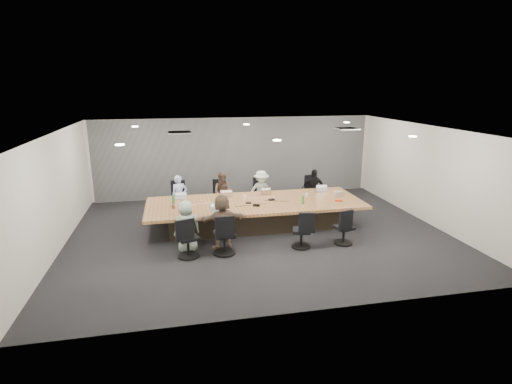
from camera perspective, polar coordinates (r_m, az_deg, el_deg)
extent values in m
cube|color=black|center=(10.96, 0.43, -5.85)|extent=(10.00, 8.00, 0.00)
cube|color=white|center=(10.29, 0.46, 8.87)|extent=(10.00, 8.00, 0.00)
cube|color=beige|center=(14.39, -2.94, 5.00)|extent=(10.00, 0.00, 2.80)
cube|color=beige|center=(6.86, 7.57, -6.56)|extent=(10.00, 0.00, 2.80)
cube|color=beige|center=(10.69, -26.75, -0.16)|extent=(0.00, 8.00, 2.80)
cube|color=beige|center=(12.56, 23.37, 2.29)|extent=(0.00, 8.00, 2.80)
cube|color=slate|center=(14.31, -2.89, 4.95)|extent=(9.80, 0.04, 2.80)
cube|color=#2F261C|center=(11.30, -0.10, -3.40)|extent=(4.80, 1.40, 0.66)
cube|color=#A97140|center=(11.19, -0.10, -1.60)|extent=(6.00, 2.20, 0.08)
imported|color=#A3B6E7|center=(12.29, -10.87, -0.62)|extent=(0.51, 0.38, 1.29)
cube|color=#B2B2B7|center=(11.74, -10.83, -0.83)|extent=(0.37, 0.29, 0.02)
imported|color=#4A372D|center=(12.37, -4.69, -0.19)|extent=(0.75, 0.65, 1.33)
cube|color=#8C6647|center=(11.82, -4.36, -0.49)|extent=(0.36, 0.25, 0.02)
imported|color=#A1B7A0|center=(12.57, 0.75, 0.09)|extent=(0.90, 0.57, 1.32)
cube|color=#8C6647|center=(12.03, 1.32, -0.17)|extent=(0.33, 0.25, 0.02)
imported|color=black|center=(13.04, 8.18, 0.43)|extent=(0.81, 0.45, 1.30)
cube|color=#B2B2B7|center=(12.52, 9.05, 0.25)|extent=(0.35, 0.25, 0.02)
imported|color=#9DAFA0|center=(9.72, -9.84, -4.86)|extent=(0.68, 0.50, 1.27)
cube|color=#8C6647|center=(10.21, -9.99, -3.22)|extent=(0.33, 0.26, 0.02)
imported|color=brown|center=(9.76, -4.85, -4.25)|extent=(1.32, 0.56, 1.38)
cube|color=#B2B2B7|center=(10.26, -5.23, -2.95)|extent=(0.41, 0.33, 0.02)
cylinder|color=#31752F|center=(11.06, -11.72, -1.17)|extent=(0.10, 0.10, 0.28)
cylinder|color=#31752F|center=(11.04, 6.72, -1.13)|extent=(0.08, 0.08, 0.22)
cylinder|color=silver|center=(10.88, -5.53, -1.33)|extent=(0.09, 0.09, 0.22)
cylinder|color=white|center=(11.43, -1.62, -0.75)|extent=(0.10, 0.10, 0.11)
cylinder|color=white|center=(11.77, 7.26, -0.42)|extent=(0.10, 0.10, 0.10)
cylinder|color=brown|center=(10.79, -11.72, -2.02)|extent=(0.10, 0.10, 0.11)
cube|color=black|center=(11.04, -1.07, -1.54)|extent=(0.17, 0.13, 0.03)
cube|color=black|center=(11.35, 2.24, -1.07)|extent=(0.18, 0.14, 0.03)
cube|color=black|center=(10.75, 0.07, -1.90)|extent=(0.18, 0.11, 0.07)
cube|color=tan|center=(11.97, 11.66, -0.26)|extent=(0.30, 0.22, 0.14)
cube|color=red|center=(11.48, 11.73, -1.17)|extent=(0.23, 0.20, 0.04)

